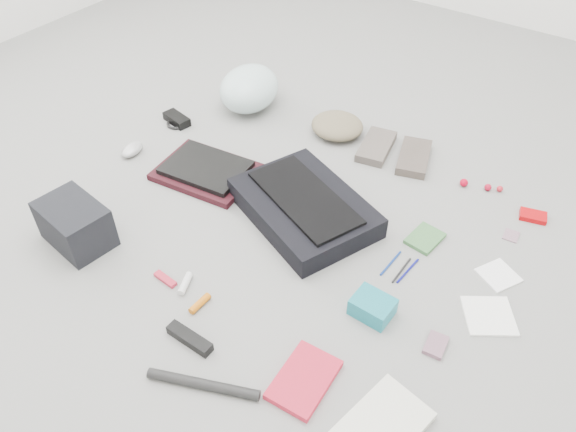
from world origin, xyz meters
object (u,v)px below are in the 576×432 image
Objects in this scene: book_red at (304,380)px; bike_helmet at (249,88)px; camera_bag at (75,224)px; accordion_wallet at (373,307)px; messenger_bag at (304,207)px; laptop at (206,167)px.

bike_helmet is at bearing 130.28° from book_red.
bike_helmet reaches higher than camera_bag.
book_red is at bearing -58.10° from bike_helmet.
camera_bag reaches higher than accordion_wallet.
bike_helmet is 1.35m from book_red.
messenger_bag is 1.58× the size of bike_helmet.
laptop is 0.84m from accordion_wallet.
camera_bag reaches higher than messenger_bag.
messenger_bag is at bearing 120.31° from book_red.
laptop is 0.93m from book_red.
book_red is (0.94, -0.97, -0.08)m from bike_helmet.
laptop is 0.99× the size of bike_helmet.
messenger_bag is 2.42× the size of book_red.
messenger_bag is 4.09× the size of accordion_wallet.
messenger_bag is at bearing 151.01° from accordion_wallet.
book_red is at bearing -95.30° from accordion_wallet.
book_red is 0.30m from accordion_wallet.
accordion_wallet is (0.92, 0.29, -0.04)m from camera_bag.
camera_bag is at bearing -161.10° from accordion_wallet.
accordion_wallet is (0.81, -0.21, -0.01)m from laptop.
bike_helmet reaches higher than book_red.
camera_bag is at bearing -98.99° from bike_helmet.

